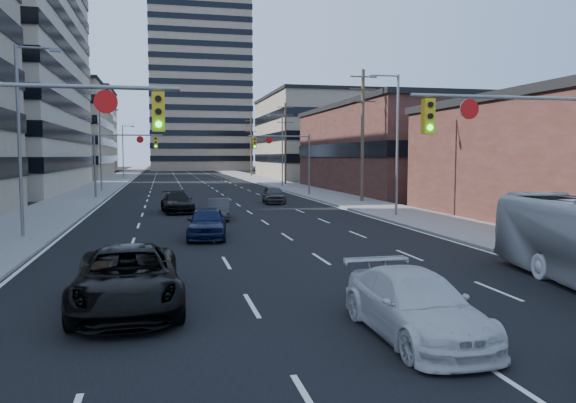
# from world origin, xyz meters

# --- Properties ---
(ground) EXTENTS (400.00, 400.00, 0.00)m
(ground) POSITION_xyz_m (0.00, 0.00, 0.00)
(ground) COLOR black
(ground) RESTS_ON ground
(road_surface) EXTENTS (18.00, 300.00, 0.02)m
(road_surface) POSITION_xyz_m (0.00, 130.00, 0.01)
(road_surface) COLOR black
(road_surface) RESTS_ON ground
(sidewalk_left) EXTENTS (5.00, 300.00, 0.15)m
(sidewalk_left) POSITION_xyz_m (-11.50, 130.00, 0.07)
(sidewalk_left) COLOR slate
(sidewalk_left) RESTS_ON ground
(sidewalk_right) EXTENTS (5.00, 300.00, 0.15)m
(sidewalk_right) POSITION_xyz_m (11.50, 130.00, 0.07)
(sidewalk_right) COLOR slate
(sidewalk_right) RESTS_ON ground
(office_left_far) EXTENTS (20.00, 30.00, 16.00)m
(office_left_far) POSITION_xyz_m (-24.00, 100.00, 8.00)
(office_left_far) COLOR gray
(office_left_far) RESTS_ON ground
(storefront_right_mid) EXTENTS (20.00, 30.00, 9.00)m
(storefront_right_mid) POSITION_xyz_m (24.00, 50.00, 4.50)
(storefront_right_mid) COLOR #472119
(storefront_right_mid) RESTS_ON ground
(office_right_far) EXTENTS (22.00, 28.00, 14.00)m
(office_right_far) POSITION_xyz_m (25.00, 88.00, 7.00)
(office_right_far) COLOR gray
(office_right_far) RESTS_ON ground
(apartment_tower) EXTENTS (26.00, 26.00, 58.00)m
(apartment_tower) POSITION_xyz_m (6.00, 150.00, 29.00)
(apartment_tower) COLOR gray
(apartment_tower) RESTS_ON ground
(bg_block_left) EXTENTS (24.00, 24.00, 20.00)m
(bg_block_left) POSITION_xyz_m (-28.00, 140.00, 10.00)
(bg_block_left) COLOR #ADA089
(bg_block_left) RESTS_ON ground
(bg_block_right) EXTENTS (22.00, 22.00, 12.00)m
(bg_block_right) POSITION_xyz_m (32.00, 130.00, 6.00)
(bg_block_right) COLOR gray
(bg_block_right) RESTS_ON ground
(signal_near_left) EXTENTS (6.59, 0.33, 6.00)m
(signal_near_left) POSITION_xyz_m (-7.45, 8.00, 4.33)
(signal_near_left) COLOR slate
(signal_near_left) RESTS_ON ground
(signal_near_right) EXTENTS (6.59, 0.33, 6.00)m
(signal_near_right) POSITION_xyz_m (7.45, 8.00, 4.33)
(signal_near_right) COLOR slate
(signal_near_right) RESTS_ON ground
(signal_far_left) EXTENTS (6.09, 0.33, 6.00)m
(signal_far_left) POSITION_xyz_m (-7.68, 45.00, 4.30)
(signal_far_left) COLOR slate
(signal_far_left) RESTS_ON ground
(signal_far_right) EXTENTS (6.09, 0.33, 6.00)m
(signal_far_right) POSITION_xyz_m (7.68, 45.00, 4.30)
(signal_far_right) COLOR slate
(signal_far_right) RESTS_ON ground
(utility_pole_block) EXTENTS (2.20, 0.28, 11.00)m
(utility_pole_block) POSITION_xyz_m (12.20, 36.00, 5.78)
(utility_pole_block) COLOR #4C3D2D
(utility_pole_block) RESTS_ON ground
(utility_pole_midblock) EXTENTS (2.20, 0.28, 11.00)m
(utility_pole_midblock) POSITION_xyz_m (12.20, 66.00, 5.78)
(utility_pole_midblock) COLOR #4C3D2D
(utility_pole_midblock) RESTS_ON ground
(utility_pole_distant) EXTENTS (2.20, 0.28, 11.00)m
(utility_pole_distant) POSITION_xyz_m (12.20, 96.00, 5.78)
(utility_pole_distant) COLOR #4C3D2D
(utility_pole_distant) RESTS_ON ground
(streetlight_left_near) EXTENTS (2.03, 0.22, 9.00)m
(streetlight_left_near) POSITION_xyz_m (-10.34, 20.00, 5.05)
(streetlight_left_near) COLOR slate
(streetlight_left_near) RESTS_ON ground
(streetlight_left_mid) EXTENTS (2.03, 0.22, 9.00)m
(streetlight_left_mid) POSITION_xyz_m (-10.34, 55.00, 5.05)
(streetlight_left_mid) COLOR slate
(streetlight_left_mid) RESTS_ON ground
(streetlight_left_far) EXTENTS (2.03, 0.22, 9.00)m
(streetlight_left_far) POSITION_xyz_m (-10.34, 90.00, 5.05)
(streetlight_left_far) COLOR slate
(streetlight_left_far) RESTS_ON ground
(streetlight_right_near) EXTENTS (2.03, 0.22, 9.00)m
(streetlight_right_near) POSITION_xyz_m (10.34, 25.00, 5.05)
(streetlight_right_near) COLOR slate
(streetlight_right_near) RESTS_ON ground
(streetlight_right_far) EXTENTS (2.03, 0.22, 9.00)m
(streetlight_right_far) POSITION_xyz_m (10.34, 60.00, 5.05)
(streetlight_right_far) COLOR slate
(streetlight_right_far) RESTS_ON ground
(black_pickup) EXTENTS (2.84, 5.82, 1.59)m
(black_pickup) POSITION_xyz_m (-4.94, 6.40, 0.80)
(black_pickup) COLOR black
(black_pickup) RESTS_ON ground
(white_van) EXTENTS (2.03, 4.86, 1.40)m
(white_van) POSITION_xyz_m (1.28, 2.75, 0.70)
(white_van) COLOR silver
(white_van) RESTS_ON ground
(sedan_blue) EXTENTS (2.28, 4.62, 1.51)m
(sedan_blue) POSITION_xyz_m (-2.00, 18.41, 0.76)
(sedan_blue) COLOR #0E1738
(sedan_blue) RESTS_ON ground
(sedan_grey_center) EXTENTS (1.80, 4.01, 1.28)m
(sedan_grey_center) POSITION_xyz_m (-0.70, 26.14, 0.64)
(sedan_grey_center) COLOR #2E2E30
(sedan_grey_center) RESTS_ON ground
(sedan_black_far) EXTENTS (2.39, 5.03, 1.41)m
(sedan_black_far) POSITION_xyz_m (-3.08, 31.08, 0.71)
(sedan_black_far) COLOR black
(sedan_black_far) RESTS_ON ground
(sedan_grey_right) EXTENTS (1.98, 4.28, 1.42)m
(sedan_grey_right) POSITION_xyz_m (4.86, 36.93, 0.71)
(sedan_grey_right) COLOR #38373A
(sedan_grey_right) RESTS_ON ground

